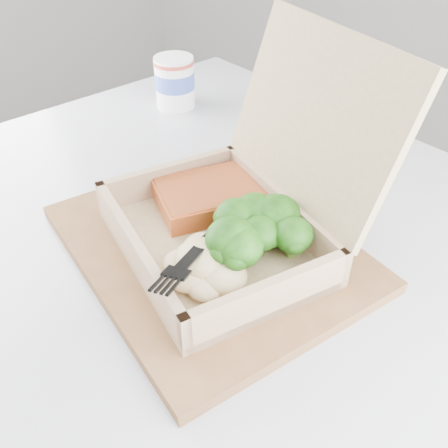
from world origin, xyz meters
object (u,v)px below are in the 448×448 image
Objects in this scene: cafe_table at (181,357)px; paper_cup at (175,81)px; serving_tray at (209,247)px; takeout_container at (246,198)px.

paper_cup is (-0.23, 0.31, 0.24)m from cafe_table.
cafe_table is 12.77× the size of paper_cup.
paper_cup reaches higher than serving_tray.
takeout_container reaches higher than paper_cup.
paper_cup is at bearing 126.87° from cafe_table.
takeout_container is at bearing 39.70° from cafe_table.
paper_cup is at bearing 167.37° from takeout_container.
serving_tray is 3.94× the size of paper_cup.
cafe_table is at bearing -112.19° from takeout_container.
takeout_container reaches higher than serving_tray.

